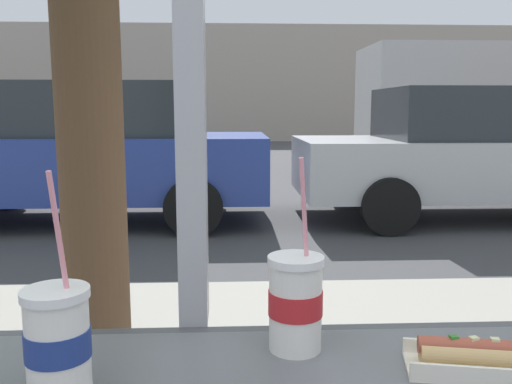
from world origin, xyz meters
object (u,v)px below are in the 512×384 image
soda_cup_right (58,341)px  parked_car_silver (482,152)px  hotdog_tray_far (498,359)px  parked_car_blue (89,152)px  box_truck (504,103)px  soda_cup_left (295,301)px

soda_cup_right → parked_car_silver: bearing=60.4°
hotdog_tray_far → parked_car_blue: 6.28m
box_truck → soda_cup_right: bearing=-119.4°
soda_cup_left → hotdog_tray_far: (0.28, -0.10, -0.06)m
soda_cup_right → parked_car_silver: (3.38, 5.96, -0.24)m
hotdog_tray_far → box_truck: 12.40m
soda_cup_right → parked_car_blue: 6.14m
soda_cup_left → hotdog_tray_far: soda_cup_left is taller
soda_cup_right → parked_car_silver: size_ratio=0.07×
parked_car_blue → box_truck: 9.29m
soda_cup_right → hotdog_tray_far: bearing=3.3°
hotdog_tray_far → parked_car_silver: (2.77, 5.92, -0.19)m
soda_cup_left → soda_cup_right: 0.35m
parked_car_silver → box_truck: bearing=60.8°
soda_cup_left → hotdog_tray_far: size_ratio=1.15×
parked_car_silver → box_truck: (2.85, 5.12, 0.67)m
hotdog_tray_far → box_truck: box_truck is taller
soda_cup_left → box_truck: 12.44m
soda_cup_left → soda_cup_right: (-0.33, -0.13, -0.00)m
hotdog_tray_far → parked_car_silver: size_ratio=0.06×
parked_car_silver → soda_cup_left: bearing=-117.7°
parked_car_blue → box_truck: (7.72, 5.12, 0.64)m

